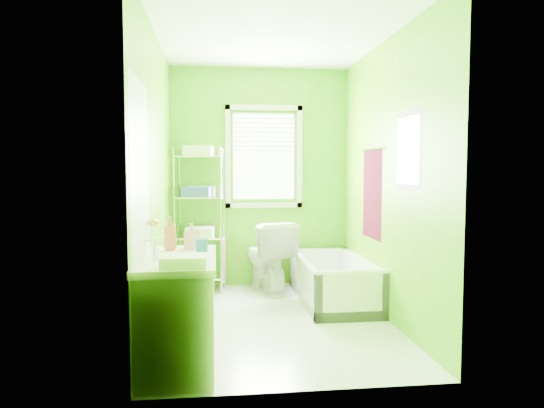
{
  "coord_description": "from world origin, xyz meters",
  "views": [
    {
      "loc": [
        -0.54,
        -4.36,
        1.39
      ],
      "look_at": [
        0.01,
        0.25,
        1.06
      ],
      "focal_mm": 32.0,
      "sensor_mm": 36.0,
      "label": 1
    }
  ],
  "objects": [
    {
      "name": "room_envelope",
      "position": [
        0.0,
        0.0,
        1.55
      ],
      "size": [
        2.14,
        2.94,
        2.62
      ],
      "color": "#4CA107",
      "rests_on": "ground"
    },
    {
      "name": "wire_shelf_unit",
      "position": [
        -0.7,
        1.27,
        1.02
      ],
      "size": [
        0.59,
        0.48,
        1.66
      ],
      "color": "silver",
      "rests_on": "ground"
    },
    {
      "name": "door",
      "position": [
        -1.04,
        -1.0,
        1.0
      ],
      "size": [
        0.09,
        0.8,
        2.0
      ],
      "color": "white",
      "rests_on": "ground"
    },
    {
      "name": "toilet",
      "position": [
        0.06,
        1.1,
        0.41
      ],
      "size": [
        0.64,
        0.89,
        0.82
      ],
      "primitive_type": "imported",
      "rotation": [
        0.0,
        0.0,
        3.4
      ],
      "color": "white",
      "rests_on": "ground"
    },
    {
      "name": "right_wall_decor",
      "position": [
        1.04,
        -0.02,
        1.32
      ],
      "size": [
        0.04,
        1.48,
        1.17
      ],
      "color": "#48081A",
      "rests_on": "ground"
    },
    {
      "name": "bathtub",
      "position": [
        0.7,
        0.56,
        0.15
      ],
      "size": [
        0.69,
        1.49,
        0.48
      ],
      "color": "white",
      "rests_on": "ground"
    },
    {
      "name": "vanity",
      "position": [
        -0.8,
        -0.91,
        0.42
      ],
      "size": [
        0.53,
        1.03,
        1.04
      ],
      "color": "silver",
      "rests_on": "ground"
    },
    {
      "name": "ground",
      "position": [
        0.0,
        0.0,
        0.0
      ],
      "size": [
        2.9,
        2.9,
        0.0
      ],
      "primitive_type": "plane",
      "color": "silver",
      "rests_on": "ground"
    },
    {
      "name": "window",
      "position": [
        0.05,
        1.42,
        1.61
      ],
      "size": [
        0.92,
        0.05,
        1.22
      ],
      "color": "white",
      "rests_on": "ground"
    }
  ]
}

